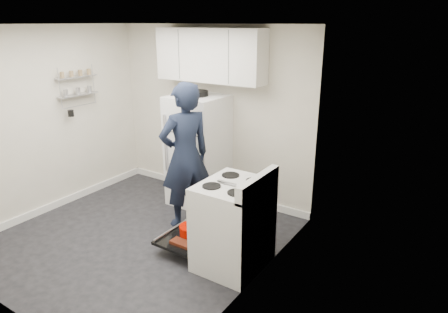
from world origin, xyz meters
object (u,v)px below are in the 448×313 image
Objects in this scene: electric_range at (232,226)px; refrigerator at (198,150)px; open_oven_door at (190,234)px; person at (185,156)px.

electric_range is 1.70m from refrigerator.
electric_range is 0.67× the size of refrigerator.
open_oven_door is 0.43× the size of refrigerator.
electric_range is at bearing 89.21° from person.
person is at bearing 154.69° from electric_range.
refrigerator is at bearing 138.84° from electric_range.
electric_range is 1.19m from person.
open_oven_door is 1.43m from refrigerator.
person is at bearing -66.82° from refrigerator.
electric_range is at bearing -0.15° from open_oven_door.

